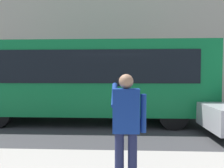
# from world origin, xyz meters

# --- Properties ---
(ground_plane) EXTENTS (60.00, 60.00, 0.00)m
(ground_plane) POSITION_xyz_m (0.00, 0.00, 0.00)
(ground_plane) COLOR #38383A
(building_facade_far) EXTENTS (28.00, 1.55, 12.00)m
(building_facade_far) POSITION_xyz_m (-0.02, -6.80, 5.99)
(building_facade_far) COLOR beige
(building_facade_far) RESTS_ON ground_plane
(red_bus) EXTENTS (9.05, 2.54, 3.08)m
(red_bus) POSITION_xyz_m (1.02, -0.05, 1.68)
(red_bus) COLOR #0F7238
(red_bus) RESTS_ON ground_plane
(pedestrian_photographer) EXTENTS (0.53, 0.52, 1.70)m
(pedestrian_photographer) POSITION_xyz_m (-0.35, 4.99, 1.14)
(pedestrian_photographer) COLOR #1E2347
(pedestrian_photographer) RESTS_ON sidewalk_curb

